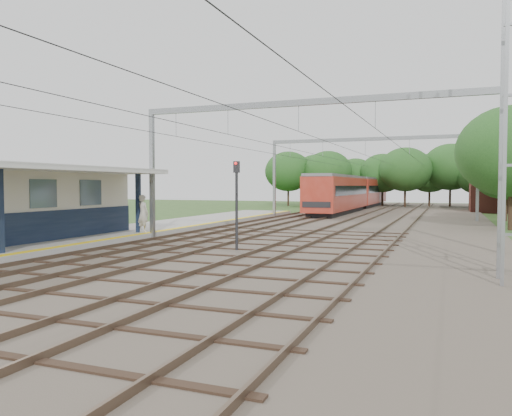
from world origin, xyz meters
The scene contains 10 objects.
ballast_bed centered at (4.00, 30.00, 0.05)m, with size 18.00×90.00×0.10m, color #473D33.
platform centered at (-7.50, 14.00, 0.17)m, with size 5.00×52.00×0.35m, color gray.
yellow_stripe centered at (-5.25, 14.00, 0.35)m, with size 0.45×52.00×0.01m, color yellow.
rail_tracks centered at (1.50, 30.00, 0.18)m, with size 11.80×88.00×0.15m.
catenary_system centered at (3.39, 25.28, 5.51)m, with size 17.22×88.00×7.00m.
tree_band centered at (3.84, 57.12, 4.92)m, with size 31.72×30.88×8.82m.
house_far centered at (16.00, 52.00, 3.23)m, with size 8.00×6.12×8.66m.
person centered at (-5.61, 15.00, 1.38)m, with size 0.75×0.49×2.06m, color beige.
train centered at (-0.50, 51.11, 2.15)m, with size 2.93×36.46×3.85m.
signal_post centered at (1.35, 11.84, 2.42)m, with size 0.31×0.28×3.97m.
Camera 1 is at (10.02, -8.03, 2.92)m, focal length 35.00 mm.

